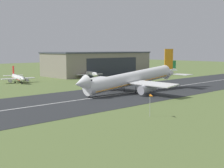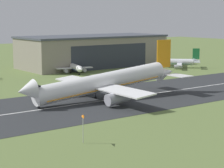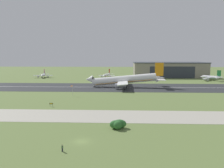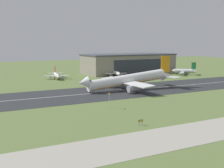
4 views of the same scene
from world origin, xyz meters
name	(u,v)px [view 3 (image 3 of 4)]	position (x,y,z in m)	size (l,w,h in m)	color
ground_plane	(100,102)	(0.00, 50.83, 0.00)	(662.66, 662.66, 0.00)	olive
runway_strip	(106,87)	(0.00, 101.65, 0.03)	(422.66, 42.70, 0.06)	#2B2D30
runway_centreline	(106,87)	(0.00, 101.65, 0.07)	(380.40, 0.70, 0.01)	silver
taxiway_road	(93,116)	(0.00, 25.40, 0.03)	(317.00, 17.69, 0.05)	#A8A393
hangar_building	(169,69)	(62.78, 181.24, 7.98)	(76.63, 31.21, 15.93)	gray
airplane_landing	(125,80)	(13.38, 102.94, 5.42)	(58.64, 44.95, 17.98)	white
airplane_parked_west	(107,75)	(-4.04, 169.57, 2.66)	(17.52, 24.15, 8.50)	white
airplane_parked_centre	(150,76)	(40.09, 163.82, 2.78)	(17.29, 24.48, 8.87)	white
airplane_parked_east	(43,75)	(-70.04, 166.37, 2.72)	(19.65, 19.71, 8.36)	silver
airplane_parked_far_east	(210,77)	(93.97, 148.67, 2.84)	(21.33, 21.14, 9.86)	silver
shrub_clump	(118,124)	(9.75, 11.05, 1.38)	(5.38, 4.15, 2.78)	#2D662D
windsock_pole	(71,87)	(-17.82, 66.40, 5.35)	(1.54, 2.21, 6.02)	#B7B7BC
runway_sign	(51,104)	(-21.06, 39.65, 1.34)	(1.65, 0.13, 1.77)	#4C4C51
spectator_left	(62,148)	(-3.57, -6.33, 0.94)	(0.40, 0.24, 1.78)	#282B38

